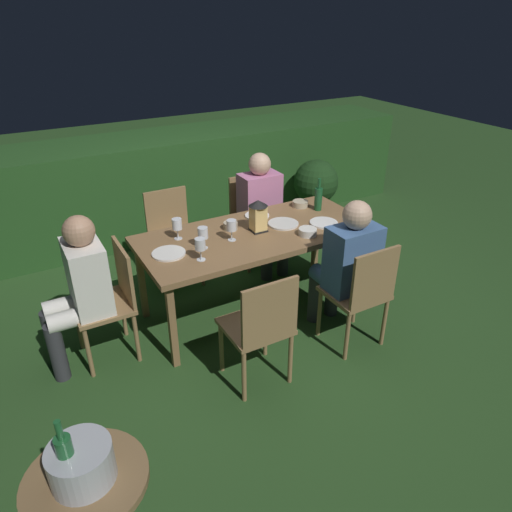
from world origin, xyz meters
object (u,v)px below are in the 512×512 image
(plate_b, at_px, (283,224))
(bowl_salad, at_px, (308,232))
(person_in_blue, at_px, (346,262))
(wine_glass_a, at_px, (364,211))
(dining_table, at_px, (256,238))
(green_bottle_on_table, at_px, (318,198))
(side_table, at_px, (94,511))
(wine_glass_e, at_px, (231,226))
(ice_bucket, at_px, (80,462))
(wine_glass_c, at_px, (203,234))
(person_in_pink, at_px, (263,207))
(potted_plant_by_hedge, at_px, (316,185))
(plate_c, at_px, (257,216))
(chair_head_near, at_px, (111,298))
(chair_side_right_b, at_px, (253,215))
(plate_d, at_px, (169,253))
(bowl_bread, at_px, (231,226))
(chair_side_left_a, at_px, (261,326))
(bowl_olives, at_px, (300,204))
(chair_side_left_b, at_px, (361,291))
(chair_side_right_a, at_px, (172,233))
(plate_a, at_px, (324,223))
(person_in_cream, at_px, (79,287))
(wine_glass_b, at_px, (177,225))
(wine_glass_d, at_px, (200,245))

(plate_b, height_order, bowl_salad, bowl_salad)
(person_in_blue, xyz_separation_m, wine_glass_a, (0.42, 0.32, 0.21))
(dining_table, relative_size, green_bottle_on_table, 6.54)
(wine_glass_a, bearing_deg, side_table, -153.83)
(person_in_blue, relative_size, wine_glass_e, 6.80)
(ice_bucket, bearing_deg, wine_glass_c, 51.35)
(person_in_pink, xyz_separation_m, potted_plant_by_hedge, (1.10, 0.65, -0.17))
(wine_glass_c, distance_m, plate_c, 0.73)
(chair_head_near, bearing_deg, chair_side_right_b, 26.79)
(chair_head_near, distance_m, side_table, 1.62)
(wine_glass_a, bearing_deg, chair_side_right_b, 110.42)
(person_in_blue, relative_size, wine_glass_a, 6.80)
(dining_table, bearing_deg, plate_d, -178.40)
(bowl_bread, bearing_deg, chair_side_left_a, -105.74)
(side_table, bearing_deg, bowl_olives, 38.55)
(person_in_blue, bearing_deg, side_table, -156.29)
(chair_side_left_b, xyz_separation_m, plate_d, (-1.17, 0.80, 0.25))
(chair_side_left_a, bearing_deg, person_in_pink, 59.42)
(chair_head_near, bearing_deg, chair_side_left_a, -46.80)
(potted_plant_by_hedge, bearing_deg, chair_side_left_b, -117.74)
(dining_table, xyz_separation_m, bowl_bread, (-0.15, 0.15, 0.09))
(dining_table, bearing_deg, person_in_blue, -55.64)
(person_in_blue, bearing_deg, bowl_olives, 78.25)
(plate_c, relative_size, potted_plant_by_hedge, 0.27)
(dining_table, xyz_separation_m, plate_d, (-0.75, -0.02, 0.06))
(green_bottle_on_table, bearing_deg, plate_b, -164.49)
(chair_side_right_a, distance_m, plate_a, 1.40)
(chair_side_right_a, height_order, bowl_salad, chair_side_right_a)
(chair_side_left_a, relative_size, chair_side_right_a, 1.00)
(chair_side_right_a, height_order, plate_c, chair_side_right_a)
(bowl_olives, xyz_separation_m, bowl_bread, (-0.77, -0.13, 0.00))
(dining_table, relative_size, ice_bucket, 5.52)
(ice_bucket, bearing_deg, person_in_cream, 79.63)
(wine_glass_e, relative_size, side_table, 0.26)
(wine_glass_a, height_order, wine_glass_e, same)
(bowl_olives, bearing_deg, wine_glass_b, -175.92)
(wine_glass_d, xyz_separation_m, bowl_olives, (1.19, 0.49, -0.09))
(person_in_cream, bearing_deg, wine_glass_e, -1.86)
(bowl_bread, bearing_deg, dining_table, -44.36)
(dining_table, distance_m, side_table, 2.29)
(green_bottle_on_table, relative_size, wine_glass_d, 1.72)
(wine_glass_e, relative_size, plate_d, 0.68)
(chair_side_right_b, bearing_deg, plate_b, -101.11)
(chair_side_left_a, xyz_separation_m, bowl_olives, (1.04, 1.10, 0.27))
(plate_c, distance_m, plate_d, 0.95)
(green_bottle_on_table, distance_m, plate_a, 0.32)
(chair_side_right_a, distance_m, bowl_olives, 1.21)
(chair_head_near, distance_m, green_bottle_on_table, 1.94)
(wine_glass_b, xyz_separation_m, plate_a, (1.16, -0.33, -0.11))
(wine_glass_c, distance_m, plate_b, 0.76)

